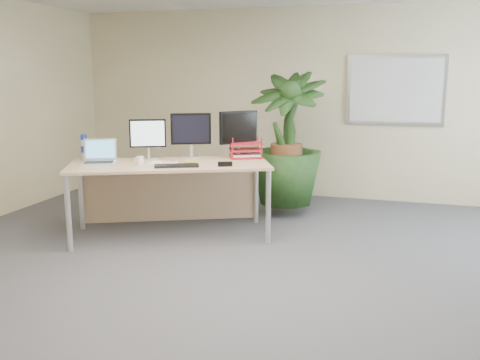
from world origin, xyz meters
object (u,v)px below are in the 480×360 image
(floor_plant, at_px, (286,157))
(monitor_right, at_px, (191,132))
(monitor_left, at_px, (148,136))
(laptop, at_px, (100,157))
(desk, at_px, (170,177))

(floor_plant, relative_size, monitor_right, 2.93)
(floor_plant, xyz_separation_m, monitor_left, (-1.36, -1.11, 0.33))
(monitor_right, distance_m, laptop, 1.06)
(monitor_right, relative_size, laptop, 1.14)
(monitor_left, xyz_separation_m, laptop, (-0.40, -0.37, -0.20))
(desk, xyz_separation_m, monitor_left, (-0.28, 0.05, 0.44))
(desk, relative_size, monitor_right, 4.55)
(laptop, bearing_deg, monitor_left, 42.78)
(desk, height_order, laptop, laptop)
(floor_plant, distance_m, laptop, 2.30)
(monitor_right, xyz_separation_m, laptop, (-0.82, -0.62, -0.23))
(floor_plant, relative_size, laptop, 3.34)
(floor_plant, xyz_separation_m, laptop, (-1.76, -1.48, 0.14))
(desk, distance_m, monitor_left, 0.52)
(monitor_left, bearing_deg, floor_plant, 39.32)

